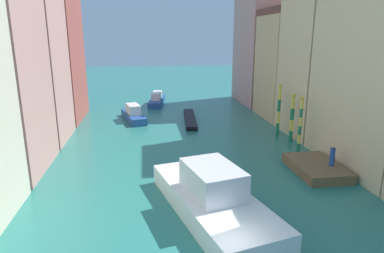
# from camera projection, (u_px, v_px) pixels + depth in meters

# --- Properties ---
(ground_plane) EXTENTS (154.00, 154.00, 0.00)m
(ground_plane) POSITION_uv_depth(u_px,v_px,m) (176.00, 125.00, 38.28)
(ground_plane) COLOR #28756B
(building_left_2) EXTENTS (8.00, 7.19, 22.68)m
(building_left_2) POSITION_uv_depth(u_px,v_px,m) (10.00, 16.00, 29.78)
(building_left_2) COLOR tan
(building_left_2) RESTS_ON ground
(building_left_3) EXTENTS (8.00, 9.41, 22.23)m
(building_left_3) POSITION_uv_depth(u_px,v_px,m) (39.00, 23.00, 38.13)
(building_left_3) COLOR #B25147
(building_left_3) RESTS_ON ground
(building_right_2) EXTENTS (8.00, 7.36, 17.48)m
(building_right_2) POSITION_uv_depth(u_px,v_px,m) (331.00, 46.00, 33.01)
(building_right_2) COLOR beige
(building_right_2) RESTS_ON ground
(building_right_3) EXTENTS (8.00, 7.66, 12.79)m
(building_right_3) POSITION_uv_depth(u_px,v_px,m) (296.00, 64.00, 40.82)
(building_right_3) COLOR #DBB77A
(building_right_3) RESTS_ON ground
(building_right_4) EXTENTS (8.00, 10.73, 18.45)m
(building_right_4) POSITION_uv_depth(u_px,v_px,m) (269.00, 39.00, 49.26)
(building_right_4) COLOR tan
(building_right_4) RESTS_ON ground
(waterfront_dock) EXTENTS (3.19, 5.09, 0.71)m
(waterfront_dock) POSITION_uv_depth(u_px,v_px,m) (316.00, 168.00, 25.05)
(waterfront_dock) COLOR brown
(waterfront_dock) RESTS_ON ground
(person_on_dock) EXTENTS (0.36, 0.36, 1.58)m
(person_on_dock) POSITION_uv_depth(u_px,v_px,m) (332.00, 156.00, 24.27)
(person_on_dock) COLOR #234C93
(person_on_dock) RESTS_ON waterfront_dock
(mooring_pole_0) EXTENTS (0.29, 0.29, 4.84)m
(mooring_pole_0) POSITION_uv_depth(u_px,v_px,m) (300.00, 124.00, 28.94)
(mooring_pole_0) COLOR #197247
(mooring_pole_0) RESTS_ON ground
(mooring_pole_1) EXTENTS (0.39, 0.39, 4.64)m
(mooring_pole_1) POSITION_uv_depth(u_px,v_px,m) (292.00, 117.00, 31.71)
(mooring_pole_1) COLOR #197247
(mooring_pole_1) RESTS_ON ground
(mooring_pole_2) EXTENTS (0.35, 0.35, 5.15)m
(mooring_pole_2) POSITION_uv_depth(u_px,v_px,m) (279.00, 109.00, 33.90)
(mooring_pole_2) COLOR #197247
(mooring_pole_2) RESTS_ON ground
(vaporetto_white) EXTENTS (6.25, 11.13, 2.82)m
(vaporetto_white) POSITION_uv_depth(u_px,v_px,m) (212.00, 197.00, 19.17)
(vaporetto_white) COLOR white
(vaporetto_white) RESTS_ON ground
(gondola_black) EXTENTS (1.99, 9.18, 0.47)m
(gondola_black) POSITION_uv_depth(u_px,v_px,m) (190.00, 119.00, 40.10)
(gondola_black) COLOR black
(gondola_black) RESTS_ON ground
(motorboat_0) EXTENTS (2.85, 7.25, 1.78)m
(motorboat_0) POSITION_uv_depth(u_px,v_px,m) (157.00, 100.00, 49.70)
(motorboat_0) COLOR #234C93
(motorboat_0) RESTS_ON ground
(motorboat_1) EXTENTS (3.23, 6.69, 1.88)m
(motorboat_1) POSITION_uv_depth(u_px,v_px,m) (133.00, 114.00, 40.38)
(motorboat_1) COLOR #234C93
(motorboat_1) RESTS_ON ground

